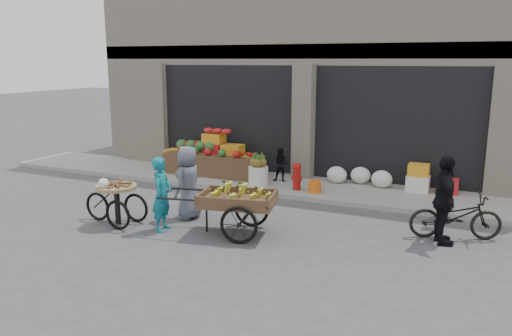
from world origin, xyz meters
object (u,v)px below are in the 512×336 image
at_px(tricycle_cart, 117,198).
at_px(bicycle, 455,216).
at_px(seated_person, 281,165).
at_px(cyclist, 444,200).
at_px(vendor_grey, 188,183).
at_px(pineapple_bin, 258,176).
at_px(fire_hydrant, 297,175).
at_px(vendor_woman, 162,194).
at_px(banana_cart, 235,197).
at_px(orange_bucket, 315,186).

bearing_deg(tricycle_cart, bicycle, 18.60).
relative_size(seated_person, cyclist, 0.55).
relative_size(vendor_grey, cyclist, 0.94).
relative_size(pineapple_bin, tricycle_cart, 0.36).
distance_m(seated_person, tricycle_cart, 4.83).
bearing_deg(seated_person, fire_hydrant, -52.88).
relative_size(vendor_woman, vendor_grey, 0.95).
bearing_deg(pineapple_bin, vendor_grey, -97.15).
bearing_deg(banana_cart, cyclist, 5.09).
relative_size(pineapple_bin, fire_hydrant, 0.73).
xyz_separation_m(fire_hydrant, vendor_grey, (-1.46, -2.82, 0.29)).
xyz_separation_m(fire_hydrant, vendor_woman, (-1.50, -3.72, 0.25)).
xyz_separation_m(pineapple_bin, cyclist, (4.77, -2.22, 0.47)).
height_order(fire_hydrant, cyclist, cyclist).
xyz_separation_m(seated_person, vendor_woman, (-0.80, -4.37, 0.17)).
relative_size(tricycle_cart, vendor_grey, 0.90).
distance_m(vendor_grey, bicycle, 5.45).
xyz_separation_m(orange_bucket, bicycle, (3.37, -1.72, 0.18)).
xyz_separation_m(tricycle_cart, cyclist, (6.27, 1.62, 0.28)).
height_order(fire_hydrant, bicycle, bicycle).
relative_size(bicycle, cyclist, 1.02).
bearing_deg(cyclist, vendor_woman, 88.21).
bearing_deg(vendor_woman, vendor_grey, -13.94).
xyz_separation_m(seated_person, bicycle, (4.57, -2.42, -0.13)).
xyz_separation_m(seated_person, vendor_grey, (-0.76, -3.47, 0.21)).
xyz_separation_m(vendor_grey, bicycle, (5.33, 1.05, -0.34)).
height_order(seated_person, tricycle_cart, seated_person).
distance_m(banana_cart, tricycle_cart, 2.57).
relative_size(pineapple_bin, bicycle, 0.30).
distance_m(fire_hydrant, seated_person, 0.96).
relative_size(fire_hydrant, cyclist, 0.42).
relative_size(pineapple_bin, cyclist, 0.31).
bearing_deg(vendor_grey, tricycle_cart, -48.74).
bearing_deg(cyclist, vendor_grey, 78.76).
distance_m(fire_hydrant, vendor_grey, 3.19).
xyz_separation_m(vendor_woman, cyclist, (5.17, 1.55, 0.09)).
distance_m(vendor_grey, cyclist, 5.18).
bearing_deg(vendor_grey, banana_cart, 71.05).
xyz_separation_m(pineapple_bin, vendor_grey, (-0.36, -2.87, 0.42)).
height_order(banana_cart, vendor_woman, vendor_woman).
bearing_deg(orange_bucket, fire_hydrant, 174.29).
distance_m(orange_bucket, vendor_grey, 3.43).
bearing_deg(vendor_grey, bicycle, 101.79).
relative_size(seated_person, vendor_grey, 0.59).
distance_m(pineapple_bin, orange_bucket, 1.61).
xyz_separation_m(fire_hydrant, tricycle_cart, (-2.59, -3.79, 0.06)).
bearing_deg(fire_hydrant, banana_cart, -91.37).
bearing_deg(bicycle, pineapple_bin, 51.47).
height_order(fire_hydrant, banana_cart, banana_cart).
distance_m(fire_hydrant, orange_bucket, 0.55).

